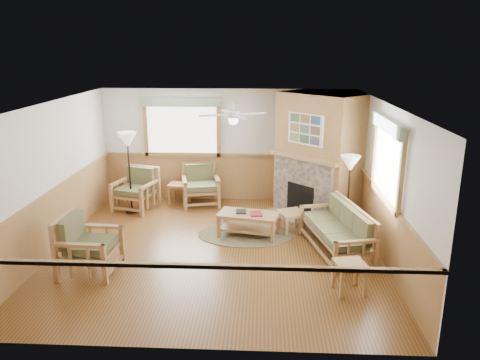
{
  "coord_description": "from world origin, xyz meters",
  "views": [
    {
      "loc": [
        0.84,
        -8.01,
        3.66
      ],
      "look_at": [
        0.4,
        0.7,
        1.15
      ],
      "focal_mm": 35.0,
      "sensor_mm": 36.0,
      "label": 1
    }
  ],
  "objects_px": {
    "sofa": "(335,229)",
    "floor_lamp_right": "(348,197)",
    "end_table_chairs": "(179,194)",
    "armchair_back_left": "(135,190)",
    "coffee_table": "(248,224)",
    "footstool": "(291,221)",
    "floor_lamp_left": "(130,173)",
    "armchair_left": "(89,245)",
    "armchair_back_right": "(201,185)",
    "end_table_sofa": "(349,277)"
  },
  "relations": [
    {
      "from": "armchair_back_left",
      "to": "footstool",
      "type": "xyz_separation_m",
      "value": [
        3.52,
        -1.15,
        -0.27
      ]
    },
    {
      "from": "sofa",
      "to": "armchair_left",
      "type": "xyz_separation_m",
      "value": [
        -4.19,
        -1.02,
        0.06
      ]
    },
    {
      "from": "footstool",
      "to": "floor_lamp_right",
      "type": "relative_size",
      "value": 0.29
    },
    {
      "from": "armchair_back_right",
      "to": "coffee_table",
      "type": "height_order",
      "value": "armchair_back_right"
    },
    {
      "from": "footstool",
      "to": "floor_lamp_left",
      "type": "bearing_deg",
      "value": 164.66
    },
    {
      "from": "end_table_chairs",
      "to": "floor_lamp_left",
      "type": "bearing_deg",
      "value": -148.6
    },
    {
      "from": "floor_lamp_left",
      "to": "floor_lamp_right",
      "type": "xyz_separation_m",
      "value": [
        4.64,
        -1.25,
        -0.09
      ]
    },
    {
      "from": "sofa",
      "to": "floor_lamp_right",
      "type": "distance_m",
      "value": 0.86
    },
    {
      "from": "coffee_table",
      "to": "armchair_left",
      "type": "bearing_deg",
      "value": -134.03
    },
    {
      "from": "coffee_table",
      "to": "sofa",
      "type": "bearing_deg",
      "value": -10.19
    },
    {
      "from": "floor_lamp_right",
      "to": "footstool",
      "type": "bearing_deg",
      "value": 166.01
    },
    {
      "from": "armchair_left",
      "to": "floor_lamp_right",
      "type": "height_order",
      "value": "floor_lamp_right"
    },
    {
      "from": "armchair_left",
      "to": "floor_lamp_left",
      "type": "distance_m",
      "value": 2.99
    },
    {
      "from": "end_table_chairs",
      "to": "armchair_back_left",
      "type": "bearing_deg",
      "value": -155.36
    },
    {
      "from": "end_table_chairs",
      "to": "end_table_sofa",
      "type": "relative_size",
      "value": 1.02
    },
    {
      "from": "sofa",
      "to": "floor_lamp_right",
      "type": "bearing_deg",
      "value": 141.85
    },
    {
      "from": "end_table_sofa",
      "to": "floor_lamp_left",
      "type": "height_order",
      "value": "floor_lamp_left"
    },
    {
      "from": "coffee_table",
      "to": "end_table_chairs",
      "type": "bearing_deg",
      "value": 145.33
    },
    {
      "from": "sofa",
      "to": "end_table_chairs",
      "type": "xyz_separation_m",
      "value": [
        -3.33,
        2.54,
        -0.18
      ]
    },
    {
      "from": "floor_lamp_left",
      "to": "armchair_back_right",
      "type": "bearing_deg",
      "value": 21.69
    },
    {
      "from": "end_table_sofa",
      "to": "footstool",
      "type": "distance_m",
      "value": 2.56
    },
    {
      "from": "armchair_left",
      "to": "coffee_table",
      "type": "height_order",
      "value": "armchair_left"
    },
    {
      "from": "coffee_table",
      "to": "end_table_chairs",
      "type": "height_order",
      "value": "end_table_chairs"
    },
    {
      "from": "armchair_back_left",
      "to": "footstool",
      "type": "height_order",
      "value": "armchair_back_left"
    },
    {
      "from": "footstool",
      "to": "sofa",
      "type": "bearing_deg",
      "value": -51.93
    },
    {
      "from": "coffee_table",
      "to": "floor_lamp_left",
      "type": "distance_m",
      "value": 3.06
    },
    {
      "from": "armchair_back_left",
      "to": "floor_lamp_left",
      "type": "bearing_deg",
      "value": -89.91
    },
    {
      "from": "sofa",
      "to": "end_table_sofa",
      "type": "height_order",
      "value": "sofa"
    },
    {
      "from": "end_table_sofa",
      "to": "floor_lamp_right",
      "type": "relative_size",
      "value": 0.3
    },
    {
      "from": "coffee_table",
      "to": "floor_lamp_right",
      "type": "height_order",
      "value": "floor_lamp_right"
    },
    {
      "from": "footstool",
      "to": "floor_lamp_right",
      "type": "height_order",
      "value": "floor_lamp_right"
    },
    {
      "from": "coffee_table",
      "to": "footstool",
      "type": "relative_size",
      "value": 2.42
    },
    {
      "from": "armchair_left",
      "to": "armchair_back_right",
      "type": "bearing_deg",
      "value": -18.22
    },
    {
      "from": "armchair_back_right",
      "to": "coffee_table",
      "type": "relative_size",
      "value": 0.81
    },
    {
      "from": "sofa",
      "to": "floor_lamp_left",
      "type": "relative_size",
      "value": 1.02
    },
    {
      "from": "footstool",
      "to": "armchair_back_right",
      "type": "bearing_deg",
      "value": 142.45
    },
    {
      "from": "armchair_left",
      "to": "footstool",
      "type": "xyz_separation_m",
      "value": [
        3.44,
        1.98,
        -0.28
      ]
    },
    {
      "from": "armchair_back_right",
      "to": "footstool",
      "type": "relative_size",
      "value": 1.96
    },
    {
      "from": "armchair_back_right",
      "to": "end_table_sofa",
      "type": "height_order",
      "value": "armchair_back_right"
    },
    {
      "from": "end_table_chairs",
      "to": "end_table_sofa",
      "type": "height_order",
      "value": "end_table_chairs"
    },
    {
      "from": "floor_lamp_right",
      "to": "end_table_sofa",
      "type": "bearing_deg",
      "value": -98.23
    },
    {
      "from": "sofa",
      "to": "armchair_back_left",
      "type": "relative_size",
      "value": 1.98
    },
    {
      "from": "armchair_back_left",
      "to": "coffee_table",
      "type": "bearing_deg",
      "value": -11.78
    },
    {
      "from": "armchair_left",
      "to": "floor_lamp_left",
      "type": "height_order",
      "value": "floor_lamp_left"
    },
    {
      "from": "armchair_back_left",
      "to": "footstool",
      "type": "bearing_deg",
      "value": -1.57
    },
    {
      "from": "sofa",
      "to": "coffee_table",
      "type": "height_order",
      "value": "sofa"
    },
    {
      "from": "sofa",
      "to": "floor_lamp_right",
      "type": "height_order",
      "value": "floor_lamp_right"
    },
    {
      "from": "armchair_back_right",
      "to": "end_table_chairs",
      "type": "bearing_deg",
      "value": 167.35
    },
    {
      "from": "end_table_chairs",
      "to": "end_table_sofa",
      "type": "bearing_deg",
      "value": -50.32
    },
    {
      "from": "armchair_back_right",
      "to": "armchair_left",
      "type": "xyz_separation_m",
      "value": [
        -1.39,
        -3.56,
        0.02
      ]
    }
  ]
}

